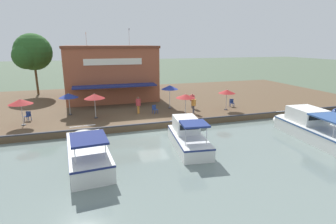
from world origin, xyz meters
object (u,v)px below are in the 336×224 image
(patio_umbrella_mid_patio_right, at_px, (94,96))
(patio_umbrella_back_row, at_px, (20,102))
(cafe_chair_under_first_umbrella, at_px, (155,109))
(person_near_entrance, at_px, (192,99))
(waterfront_restaurant, at_px, (110,72))
(motorboat_nearest_quay, at_px, (187,135))
(tree_downstream_bank, at_px, (31,53))
(patio_umbrella_near_quay_edge, at_px, (227,92))
(motorboat_second_along, at_px, (309,126))
(person_mid_patio, at_px, (138,103))
(patio_umbrella_far_corner, at_px, (68,95))
(patio_umbrella_mid_patio_left, at_px, (186,96))
(cafe_chair_beside_entrance, at_px, (232,102))
(person_at_quay_edge, at_px, (194,103))
(patio_umbrella_by_entrance, at_px, (170,87))
(cafe_chair_facing_river, at_px, (28,116))
(motorboat_distant_upstream, at_px, (87,150))

(patio_umbrella_mid_patio_right, height_order, patio_umbrella_back_row, patio_umbrella_mid_patio_right)
(cafe_chair_under_first_umbrella, bearing_deg, patio_umbrella_mid_patio_right, -90.41)
(person_near_entrance, bearing_deg, waterfront_restaurant, -139.51)
(cafe_chair_under_first_umbrella, height_order, person_near_entrance, person_near_entrance)
(cafe_chair_under_first_umbrella, xyz_separation_m, motorboat_nearest_quay, (7.58, 0.49, -0.26))
(patio_umbrella_mid_patio_right, relative_size, tree_downstream_bank, 0.29)
(patio_umbrella_near_quay_edge, height_order, motorboat_second_along, patio_umbrella_near_quay_edge)
(person_mid_patio, distance_m, motorboat_second_along, 15.39)
(patio_umbrella_mid_patio_right, bearing_deg, patio_umbrella_back_row, -85.21)
(patio_umbrella_far_corner, bearing_deg, patio_umbrella_mid_patio_left, 70.84)
(cafe_chair_beside_entrance, xyz_separation_m, person_mid_patio, (-0.16, -10.49, 0.60))
(patio_umbrella_near_quay_edge, distance_m, cafe_chair_under_first_umbrella, 7.80)
(person_near_entrance, relative_size, person_at_quay_edge, 1.02)
(waterfront_restaurant, height_order, patio_umbrella_by_entrance, waterfront_restaurant)
(patio_umbrella_near_quay_edge, relative_size, cafe_chair_under_first_umbrella, 2.58)
(patio_umbrella_mid_patio_right, distance_m, person_near_entrance, 10.32)
(waterfront_restaurant, relative_size, motorboat_second_along, 1.45)
(patio_umbrella_mid_patio_right, bearing_deg, motorboat_second_along, 62.33)
(motorboat_nearest_quay, bearing_deg, tree_downstream_bank, -148.52)
(patio_umbrella_far_corner, distance_m, person_mid_patio, 6.76)
(patio_umbrella_mid_patio_left, bearing_deg, motorboat_second_along, 50.06)
(patio_umbrella_mid_patio_right, bearing_deg, person_mid_patio, 95.99)
(cafe_chair_facing_river, xyz_separation_m, motorboat_nearest_quay, (8.53, 12.15, -0.26))
(motorboat_second_along, bearing_deg, patio_umbrella_mid_patio_right, -117.67)
(patio_umbrella_by_entrance, distance_m, cafe_chair_under_first_umbrella, 3.26)
(waterfront_restaurant, xyz_separation_m, person_near_entrance, (9.16, 7.82, -2.26))
(patio_umbrella_by_entrance, relative_size, patio_umbrella_far_corner, 1.16)
(patio_umbrella_by_entrance, relative_size, patio_umbrella_back_row, 1.09)
(cafe_chair_facing_river, bearing_deg, person_at_quay_edge, 82.66)
(cafe_chair_under_first_umbrella, height_order, cafe_chair_facing_river, same)
(patio_umbrella_near_quay_edge, distance_m, patio_umbrella_back_row, 19.39)
(patio_umbrella_far_corner, distance_m, motorboat_nearest_quay, 12.96)
(patio_umbrella_mid_patio_right, height_order, person_near_entrance, patio_umbrella_mid_patio_right)
(patio_umbrella_mid_patio_right, bearing_deg, motorboat_distant_upstream, -6.32)
(cafe_chair_under_first_umbrella, relative_size, motorboat_nearest_quay, 0.13)
(motorboat_nearest_quay, distance_m, motorboat_second_along, 10.38)
(cafe_chair_under_first_umbrella, distance_m, person_near_entrance, 4.63)
(cafe_chair_beside_entrance, relative_size, tree_downstream_bank, 0.10)
(patio_umbrella_mid_patio_left, bearing_deg, patio_umbrella_far_corner, -109.16)
(tree_downstream_bank, bearing_deg, patio_umbrella_far_corner, 21.46)
(waterfront_restaurant, relative_size, motorboat_nearest_quay, 1.80)
(patio_umbrella_far_corner, height_order, person_near_entrance, patio_umbrella_far_corner)
(patio_umbrella_near_quay_edge, distance_m, tree_downstream_bank, 25.97)
(cafe_chair_under_first_umbrella, bearing_deg, patio_umbrella_near_quay_edge, 84.21)
(patio_umbrella_far_corner, distance_m, patio_umbrella_back_row, 4.40)
(person_at_quay_edge, bearing_deg, cafe_chair_facing_river, -97.34)
(waterfront_restaurant, bearing_deg, patio_umbrella_near_quay_edge, 45.04)
(cafe_chair_under_first_umbrella, relative_size, motorboat_second_along, 0.10)
(waterfront_restaurant, bearing_deg, motorboat_second_along, 36.97)
(motorboat_nearest_quay, distance_m, motorboat_distant_upstream, 7.13)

